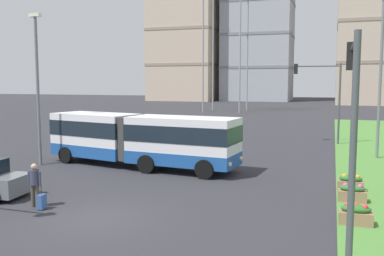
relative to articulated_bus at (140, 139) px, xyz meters
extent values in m
plane|color=#2D2D33|center=(2.58, -9.12, -1.65)|extent=(260.00, 260.00, 0.00)
cube|color=white|center=(2.81, -0.44, 0.07)|extent=(6.23, 3.11, 2.55)
cube|color=#1E519E|center=(2.81, -0.44, -0.85)|extent=(6.25, 3.14, 0.70)
cube|color=#19232D|center=(2.81, -0.44, 0.50)|extent=(6.27, 3.16, 0.90)
cube|color=white|center=(-3.21, 0.54, 0.07)|extent=(5.61, 3.55, 2.55)
cube|color=#1E519E|center=(-3.21, 0.54, -0.85)|extent=(5.64, 3.57, 0.70)
cube|color=#19232D|center=(-3.21, 0.54, 0.50)|extent=(5.66, 3.60, 0.90)
cylinder|color=#383838|center=(-0.18, -0.12, 0.07)|extent=(2.40, 2.40, 2.45)
cylinder|color=black|center=(4.73, 0.62, -1.15)|extent=(1.02, 0.38, 1.00)
cylinder|color=black|center=(4.46, -1.87, -1.15)|extent=(1.02, 0.38, 1.00)
cylinder|color=black|center=(1.35, 0.97, -1.15)|extent=(1.02, 0.38, 1.00)
cylinder|color=black|center=(1.08, -1.51, -1.15)|extent=(1.02, 0.38, 1.00)
cylinder|color=black|center=(-4.21, 2.03, -1.15)|extent=(1.04, 0.49, 1.00)
cylinder|color=black|center=(-4.74, -0.41, -1.15)|extent=(1.04, 0.49, 1.00)
sphere|color=#F9EFC6|center=(5.90, 0.14, -0.85)|extent=(0.24, 0.24, 0.24)
sphere|color=#F9EFC6|center=(5.71, -1.65, -0.85)|extent=(0.24, 0.24, 0.24)
cylinder|color=black|center=(-2.51, -7.04, -1.33)|extent=(0.66, 0.28, 0.64)
cylinder|color=#4C4238|center=(-0.58, -8.64, -1.20)|extent=(0.16, 0.16, 0.90)
cylinder|color=#4C4238|center=(-0.38, -8.63, -1.20)|extent=(0.16, 0.16, 0.90)
cylinder|color=#383D51|center=(-0.48, -8.63, -0.45)|extent=(0.36, 0.36, 0.60)
sphere|color=tan|center=(-0.48, -8.63, -0.03)|extent=(0.24, 0.24, 0.24)
cylinder|color=#383D51|center=(-0.72, -8.65, -0.50)|extent=(0.10, 0.10, 0.55)
cylinder|color=#383D51|center=(-0.24, -8.62, -0.50)|extent=(0.10, 0.10, 0.55)
cube|color=#335693|center=(-0.03, -8.83, -1.34)|extent=(0.26, 0.37, 0.56)
cylinder|color=black|center=(-0.03, -8.83, -0.85)|extent=(0.03, 0.03, 0.40)
cube|color=#937051|center=(11.42, -7.12, -1.35)|extent=(1.10, 0.56, 0.44)
ellipsoid|color=#2D6B28|center=(11.42, -7.12, -1.03)|extent=(0.99, 0.50, 0.28)
sphere|color=red|center=(11.14, -7.12, -0.93)|extent=(0.20, 0.20, 0.20)
sphere|color=red|center=(11.42, -7.04, -0.93)|extent=(0.20, 0.20, 0.20)
sphere|color=red|center=(11.70, -7.18, -0.93)|extent=(0.20, 0.20, 0.20)
cube|color=#937051|center=(11.42, -4.14, -1.35)|extent=(1.10, 0.56, 0.44)
ellipsoid|color=#2D6B28|center=(11.42, -4.14, -1.03)|extent=(0.99, 0.50, 0.28)
sphere|color=#D14C99|center=(11.14, -4.14, -0.93)|extent=(0.20, 0.20, 0.20)
sphere|color=#D14C99|center=(11.42, -4.06, -0.93)|extent=(0.20, 0.20, 0.20)
sphere|color=#D14C99|center=(11.70, -4.20, -0.93)|extent=(0.20, 0.20, 0.20)
cube|color=#937051|center=(11.42, -2.29, -1.35)|extent=(1.10, 0.56, 0.44)
ellipsoid|color=#2D6B28|center=(11.42, -2.29, -1.03)|extent=(0.99, 0.50, 0.28)
sphere|color=orange|center=(11.14, -2.29, -0.93)|extent=(0.20, 0.20, 0.20)
sphere|color=orange|center=(11.42, -2.21, -0.93)|extent=(0.20, 0.20, 0.20)
sphere|color=orange|center=(11.70, -2.35, -0.93)|extent=(0.20, 0.20, 0.20)
cylinder|color=#474C51|center=(11.02, 12.88, 1.52)|extent=(0.16, 0.16, 6.34)
cylinder|color=#474C51|center=(9.18, 12.88, 4.49)|extent=(3.67, 0.10, 0.10)
cube|color=black|center=(7.65, 12.88, 4.29)|extent=(0.28, 0.28, 0.80)
sphere|color=red|center=(7.65, 12.88, 4.54)|extent=(0.16, 0.16, 0.16)
sphere|color=yellow|center=(7.65, 12.88, 4.28)|extent=(0.16, 0.16, 0.16)
sphere|color=green|center=(7.65, 12.88, 4.02)|extent=(0.16, 0.16, 0.16)
cylinder|color=#474C51|center=(11.02, -12.12, 1.37)|extent=(0.16, 0.16, 6.05)
cylinder|color=#474C51|center=(11.02, -10.41, 4.20)|extent=(0.10, 3.42, 0.10)
cube|color=black|center=(11.02, -9.00, 4.00)|extent=(0.28, 0.28, 0.80)
sphere|color=red|center=(11.02, -9.00, 4.25)|extent=(0.16, 0.16, 0.16)
sphere|color=yellow|center=(11.02, -9.00, 3.99)|extent=(0.16, 0.16, 0.16)
sphere|color=green|center=(11.02, -9.00, 3.73)|extent=(0.16, 0.16, 0.16)
cylinder|color=slate|center=(-5.92, -1.26, 2.67)|extent=(0.18, 0.18, 8.65)
cube|color=white|center=(-5.92, -1.26, 7.09)|extent=(0.70, 0.28, 0.20)
cylinder|color=slate|center=(13.32, 7.00, 3.34)|extent=(0.18, 0.18, 9.99)
cube|color=#C6B299|center=(-27.42, 88.05, 20.84)|extent=(17.01, 16.90, 44.99)
cube|color=gray|center=(-27.42, 88.05, 7.69)|extent=(17.21, 17.10, 0.70)
cube|color=gray|center=(-27.42, 88.05, 16.69)|extent=(17.21, 17.10, 0.70)
cube|color=#9EA3AD|center=(-8.68, 91.58, 19.00)|extent=(17.31, 14.74, 41.31)
cube|color=gray|center=(-8.68, 91.58, 6.96)|extent=(17.51, 14.94, 0.70)
cube|color=gray|center=(-8.68, 91.58, 15.22)|extent=(17.51, 14.94, 0.70)
cube|color=gray|center=(-8.68, 91.58, 23.48)|extent=(17.51, 14.94, 0.70)
cylinder|color=gray|center=(-3.45, 49.94, 12.62)|extent=(0.24, 0.24, 28.55)
cylinder|color=gray|center=(-9.45, 49.94, 12.62)|extent=(0.24, 0.24, 28.55)
cylinder|color=gray|center=(-3.45, 43.94, 12.62)|extent=(0.24, 0.24, 28.55)
cylinder|color=gray|center=(-9.45, 43.94, 12.62)|extent=(0.24, 0.24, 28.55)
camera|label=1|loc=(10.55, -22.33, 3.26)|focal=40.05mm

